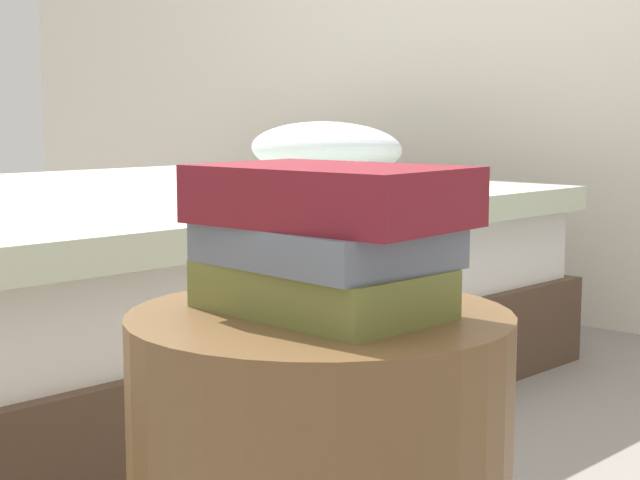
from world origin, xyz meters
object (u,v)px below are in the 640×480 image
book_slate (323,244)px  bed (97,284)px  book_olive (320,289)px  book_maroon (330,195)px

book_slate → bed: bearing=159.4°
book_olive → book_slate: size_ratio=1.04×
book_slate → book_maroon: book_maroon is taller
book_slate → book_maroon: (0.01, 0.00, 0.05)m
book_olive → book_maroon: book_maroon is taller
book_slate → book_maroon: bearing=13.0°
book_olive → book_slate: bearing=114.8°
bed → book_olive: (1.28, -0.64, 0.23)m
bed → book_maroon: bearing=-22.7°
book_maroon → book_slate: bearing=-174.1°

